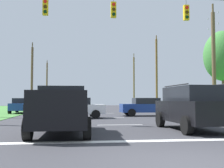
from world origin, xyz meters
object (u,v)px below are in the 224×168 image
object	(u,v)px
distant_car_crossing_white	(75,108)
distant_car_oncoming	(23,105)
utility_pole_near_left	(134,80)
distant_car_far_parked	(146,107)
tree_roadside_right	(222,56)
utility_pole_far_right	(157,73)
pickup_truck	(61,110)
utility_pole_mid_right	(214,61)
utility_pole_distant_left	(47,83)
suv_black	(192,107)
overhead_signal_span	(118,48)
utility_pole_distant_right	(32,76)

from	to	relation	value
distant_car_crossing_white	distant_car_oncoming	xyz separation A→B (m)	(-5.35, 8.19, 0.00)
distant_car_oncoming	utility_pole_near_left	world-z (taller)	utility_pole_near_left
distant_car_far_parked	tree_roadside_right	bearing A→B (deg)	21.28
utility_pole_near_left	utility_pole_far_right	bearing A→B (deg)	-90.77
pickup_truck	utility_pole_mid_right	world-z (taller)	utility_pole_mid_right
utility_pole_distant_left	distant_car_oncoming	bearing A→B (deg)	-88.69
pickup_truck	suv_black	distance (m)	5.88
overhead_signal_span	utility_pole_far_right	size ratio (longest dim) A/B	1.52
utility_pole_distant_left	tree_roadside_right	distance (m)	36.81
overhead_signal_span	tree_roadside_right	xyz separation A→B (m)	(12.29, 10.35, 1.39)
utility_pole_distant_left	utility_pole_near_left	bearing A→B (deg)	-0.41
distant_car_oncoming	utility_pole_far_right	xyz separation A→B (m)	(16.89, 10.16, 4.47)
overhead_signal_span	distant_car_crossing_white	bearing A→B (deg)	119.51
tree_roadside_right	utility_pole_far_right	bearing A→B (deg)	104.82
suv_black	utility_pole_distant_right	distance (m)	30.79
overhead_signal_span	utility_pole_far_right	bearing A→B (deg)	68.61
utility_pole_near_left	utility_pole_distant_right	size ratio (longest dim) A/B	1.16
pickup_truck	distant_car_oncoming	world-z (taller)	pickup_truck
distant_car_crossing_white	utility_pole_mid_right	world-z (taller)	utility_pole_mid_right
suv_black	distant_car_crossing_white	bearing A→B (deg)	121.34
utility_pole_mid_right	utility_pole_distant_right	xyz separation A→B (m)	(-17.75, 18.46, 0.03)
utility_pole_distant_left	tree_roadside_right	xyz separation A→B (m)	(20.85, -30.31, 1.25)
distant_car_oncoming	tree_roadside_right	xyz separation A→B (m)	(20.21, -2.39, 5.06)
distant_car_far_parked	utility_pole_mid_right	xyz separation A→B (m)	(5.52, -1.29, 3.83)
overhead_signal_span	utility_pole_distant_right	size ratio (longest dim) A/B	1.72
utility_pole_distant_right	tree_roadside_right	bearing A→B (deg)	-32.92
utility_pole_near_left	pickup_truck	bearing A→B (deg)	-105.18
utility_pole_mid_right	tree_roadside_right	size ratio (longest dim) A/B	1.13
distant_car_far_parked	utility_pole_distant_left	world-z (taller)	utility_pole_distant_left
distant_car_crossing_white	utility_pole_near_left	world-z (taller)	utility_pole_near_left
distant_car_oncoming	utility_pole_distant_left	world-z (taller)	utility_pole_distant_left
distant_car_crossing_white	utility_pole_near_left	xyz separation A→B (m)	(11.78, 35.98, 4.60)
overhead_signal_span	utility_pole_near_left	distance (m)	41.57
distant_car_far_parked	utility_pole_distant_right	xyz separation A→B (m)	(-12.22, 17.16, 3.85)
suv_black	utility_pole_mid_right	world-z (taller)	utility_pole_mid_right
distant_car_far_parked	utility_pole_distant_left	size ratio (longest dim) A/B	0.47
distant_car_crossing_white	utility_pole_near_left	size ratio (longest dim) A/B	0.40
distant_car_oncoming	utility_pole_distant_right	bearing A→B (deg)	94.73
utility_pole_distant_right	tree_roadside_right	world-z (taller)	utility_pole_distant_right
suv_black	distant_car_crossing_white	world-z (taller)	suv_black
utility_pole_near_left	utility_pole_distant_left	world-z (taller)	utility_pole_near_left
utility_pole_distant_right	utility_pole_distant_left	bearing A→B (deg)	88.98
pickup_truck	utility_pole_distant_left	xyz separation A→B (m)	(-5.48, 45.38, 3.64)
utility_pole_distant_left	tree_roadside_right	size ratio (longest dim) A/B	1.10
pickup_truck	utility_pole_near_left	xyz separation A→B (m)	(12.28, 45.26, 4.42)
distant_car_crossing_white	utility_pole_distant_right	size ratio (longest dim) A/B	0.46
distant_car_oncoming	distant_car_far_parked	size ratio (longest dim) A/B	1.01
overhead_signal_span	distant_car_crossing_white	xyz separation A→B (m)	(-2.57, 4.55, -3.67)
pickup_truck	utility_pole_far_right	world-z (taller)	utility_pole_far_right
overhead_signal_span	utility_pole_distant_right	xyz separation A→B (m)	(-8.86, 24.04, 0.18)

